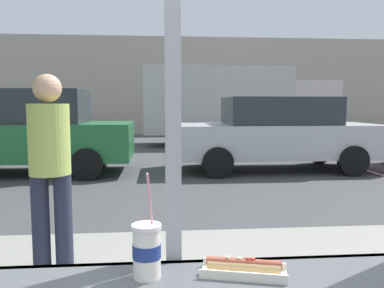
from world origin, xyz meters
The scene contains 8 objects.
ground_plane centered at (0.00, 8.00, 0.00)m, with size 60.00×60.00×0.00m, color #424244.
building_facade_far centered at (0.00, 19.23, 2.45)m, with size 28.00×1.20×4.90m, color #A89E8E.
soda_cup_left centered at (-0.08, -0.08, 1.07)m, with size 0.09×0.09×0.32m.
hotdog_tray_far centered at (0.20, -0.09, 1.01)m, with size 0.27×0.15×0.05m.
parked_car_green centered at (-2.82, 7.45, 0.91)m, with size 4.38×1.96×1.82m.
parked_car_silver centered at (2.61, 7.45, 0.85)m, with size 4.64×1.96×1.66m.
box_truck centered at (2.82, 13.15, 1.57)m, with size 7.00×2.44×2.84m.
pedestrian centered at (-0.91, 1.95, 1.04)m, with size 0.32×0.32×1.63m.
Camera 1 is at (-0.05, -1.18, 1.49)m, focal length 36.30 mm.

